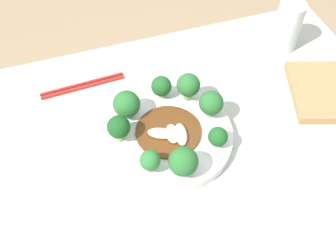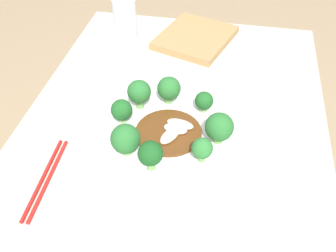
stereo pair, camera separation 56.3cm
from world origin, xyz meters
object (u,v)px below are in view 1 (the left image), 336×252
(broccoli_south, at_px, (183,162))
(broccoli_southeast, at_px, (218,137))
(broccoli_north, at_px, (161,86))
(chopsticks, at_px, (83,86))
(plate, at_px, (168,135))
(broccoli_northeast, at_px, (188,86))
(broccoli_southwest, at_px, (150,161))
(broccoli_northwest, at_px, (127,104))
(broccoli_west, at_px, (119,127))
(drinking_glass, at_px, (288,26))
(broccoli_east, at_px, (211,103))
(stirfry_center, at_px, (169,132))

(broccoli_south, height_order, broccoli_southeast, broccoli_south)
(broccoli_north, xyz_separation_m, chopsticks, (-0.16, 0.11, -0.05))
(plate, bearing_deg, broccoli_northeast, 46.82)
(broccoli_southeast, height_order, broccoli_southwest, broccoli_southwest)
(broccoli_south, distance_m, broccoli_southwest, 0.06)
(broccoli_northwest, bearing_deg, broccoli_west, -118.81)
(broccoli_west, relative_size, chopsticks, 0.32)
(broccoli_southeast, bearing_deg, broccoli_north, 111.76)
(broccoli_southwest, bearing_deg, broccoli_northeast, 49.01)
(plate, bearing_deg, drinking_glass, 26.85)
(broccoli_northwest, bearing_deg, broccoli_north, 20.27)
(broccoli_east, height_order, broccoli_southeast, broccoli_east)
(plate, bearing_deg, broccoli_south, -92.27)
(broccoli_north, bearing_deg, broccoli_east, -45.46)
(plate, xyz_separation_m, broccoli_northwest, (-0.07, 0.07, 0.05))
(broccoli_north, bearing_deg, broccoli_northwest, -159.73)
(broccoli_south, relative_size, broccoli_southeast, 1.39)
(broccoli_southwest, distance_m, drinking_glass, 0.51)
(drinking_glass, bearing_deg, stirfry_center, -152.49)
(broccoli_north, xyz_separation_m, broccoli_southwest, (-0.08, -0.18, 0.00))
(plate, xyz_separation_m, broccoli_southwest, (-0.06, -0.08, 0.04))
(plate, xyz_separation_m, drinking_glass, (0.38, 0.19, 0.05))
(broccoli_south, bearing_deg, broccoli_southeast, 24.33)
(broccoli_northwest, bearing_deg, broccoli_southwest, -87.24)
(broccoli_northwest, relative_size, broccoli_southeast, 1.37)
(broccoli_east, distance_m, broccoli_northwest, 0.18)
(broccoli_west, bearing_deg, plate, -8.05)
(broccoli_northeast, height_order, broccoli_south, same)
(broccoli_southeast, distance_m, broccoli_southwest, 0.15)
(broccoli_northwest, bearing_deg, broccoli_southeast, -41.10)
(broccoli_northeast, relative_size, broccoli_southwest, 1.29)
(broccoli_east, bearing_deg, plate, -170.55)
(broccoli_southeast, bearing_deg, plate, 142.99)
(plate, distance_m, broccoli_west, 0.11)
(broccoli_west, bearing_deg, broccoli_northwest, 61.19)
(broccoli_southeast, height_order, broccoli_west, broccoli_west)
(broccoli_east, xyz_separation_m, drinking_glass, (0.28, 0.17, 0.00))
(broccoli_southwest, bearing_deg, broccoli_southeast, 5.31)
(broccoli_west, bearing_deg, broccoli_east, 0.83)
(broccoli_northeast, distance_m, broccoli_south, 0.20)
(broccoli_southwest, height_order, broccoli_west, broccoli_west)
(broccoli_south, height_order, broccoli_southwest, broccoli_south)
(broccoli_northeast, xyz_separation_m, broccoli_north, (-0.05, 0.02, -0.01))
(broccoli_south, distance_m, broccoli_southeast, 0.10)
(broccoli_northwest, xyz_separation_m, broccoli_southwest, (0.01, -0.15, -0.01))
(plate, height_order, broccoli_southwest, broccoli_southwest)
(broccoli_southeast, relative_size, broccoli_west, 0.77)
(plate, relative_size, stirfry_center, 1.99)
(plate, xyz_separation_m, broccoli_west, (-0.10, 0.01, 0.05))
(broccoli_west, height_order, chopsticks, broccoli_west)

